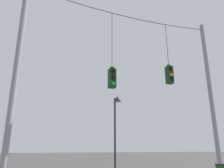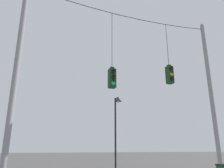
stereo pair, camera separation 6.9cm
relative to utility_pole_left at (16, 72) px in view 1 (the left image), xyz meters
The scene contains 6 objects.
utility_pole_left is the anchor object (origin of this frame).
utility_pole_right 10.80m from the utility_pole_left, ahead, with size 0.25×0.25×9.55m.
span_wire 6.81m from the utility_pole_left, ahead, with size 10.80×0.03×0.39m.
traffic_light_over_intersection 4.43m from the utility_pole_left, ahead, with size 0.34×0.58×4.28m.
traffic_light_near_right_pole 7.97m from the utility_pole_left, ahead, with size 0.34×0.58×3.74m.
street_lamp 7.72m from the utility_pole_left, 33.25° to the left, with size 0.49×0.84×5.11m.
Camera 1 is at (-4.79, -9.51, 1.61)m, focal length 35.00 mm.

